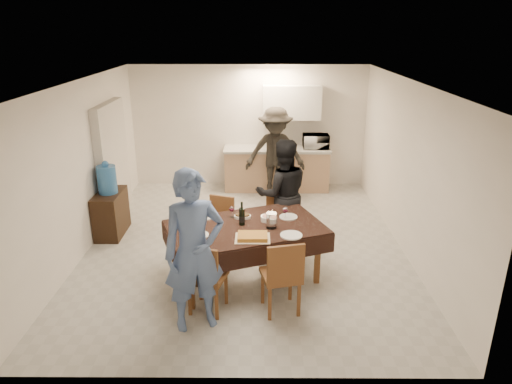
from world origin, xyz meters
TOP-DOWN VIEW (x-y plane):
  - floor at (0.00, 0.00)m, footprint 5.00×6.00m
  - ceiling at (0.00, 0.00)m, footprint 5.00×6.00m
  - wall_back at (0.00, 3.00)m, footprint 5.00×0.02m
  - wall_front at (0.00, -3.00)m, footprint 5.00×0.02m
  - wall_left at (-2.50, 0.00)m, footprint 0.02×6.00m
  - wall_right at (2.50, 0.00)m, footprint 0.02×6.00m
  - stub_partition at (-2.42, 1.20)m, footprint 0.15×1.40m
  - kitchen_base_cabinet at (0.60, 2.68)m, footprint 2.20×0.60m
  - kitchen_worktop at (0.60, 2.68)m, footprint 2.24×0.64m
  - upper_cabinet at (0.90, 2.82)m, footprint 1.20×0.34m
  - dining_table at (0.04, -1.06)m, footprint 2.35×1.85m
  - chair_near_left at (-0.41, -1.90)m, footprint 0.53×0.54m
  - chair_near_right at (0.49, -1.90)m, footprint 0.54×0.55m
  - chair_far_left at (-0.41, -0.39)m, footprint 0.51×0.52m
  - chair_far_right at (0.49, -0.39)m, footprint 0.52×0.52m
  - console at (-2.28, 0.39)m, footprint 0.40×0.81m
  - water_jug at (-2.28, 0.39)m, footprint 0.31×0.31m
  - wine_bottle at (-0.01, -1.01)m, footprint 0.08×0.08m
  - water_pitcher at (0.39, -1.11)m, footprint 0.14×0.14m
  - savoury_tart at (0.14, -1.44)m, footprint 0.45×0.34m
  - salad_bowl at (0.34, -0.88)m, footprint 0.19×0.19m
  - mushroom_dish at (-0.01, -0.78)m, footprint 0.22×0.22m
  - wine_glass_a at (-0.51, -1.31)m, footprint 0.09×0.09m
  - wine_glass_b at (0.59, -0.81)m, footprint 0.08×0.08m
  - wine_glass_c at (-0.16, -0.76)m, footprint 0.08×0.08m
  - plate_near_left at (-0.56, -1.36)m, footprint 0.27×0.27m
  - plate_near_right at (0.64, -1.36)m, footprint 0.29×0.29m
  - plate_far_left at (-0.56, -0.76)m, footprint 0.27×0.27m
  - plate_far_right at (0.64, -0.76)m, footprint 0.26×0.26m
  - microwave at (1.42, 2.68)m, footprint 0.54×0.36m
  - person_near at (-0.51, -2.11)m, footprint 0.82×0.68m
  - person_far at (0.59, -0.01)m, footprint 0.95×0.79m
  - person_kitchen at (0.55, 2.23)m, footprint 1.20×0.69m

SIDE VIEW (x-z plane):
  - floor at x=0.00m, z-range -0.01..0.01m
  - console at x=-2.28m, z-range 0.00..0.75m
  - kitchen_base_cabinet at x=0.60m, z-range 0.00..0.86m
  - chair_far_left at x=-0.41m, z-range 0.30..0.79m
  - chair_far_right at x=0.49m, z-range 0.31..0.81m
  - chair_near_left at x=-0.41m, z-range 0.32..0.84m
  - chair_near_right at x=0.49m, z-range 0.34..0.88m
  - dining_table at x=0.04m, z-range 0.37..1.17m
  - plate_far_right at x=0.64m, z-range 0.80..0.82m
  - plate_near_left at x=-0.56m, z-range 0.80..0.82m
  - plate_far_left at x=-0.56m, z-range 0.80..0.82m
  - plate_near_right at x=0.64m, z-range 0.80..0.82m
  - mushroom_dish at x=-0.01m, z-range 0.80..0.84m
  - savoury_tart at x=0.14m, z-range 0.80..0.86m
  - salad_bowl at x=0.34m, z-range 0.80..0.88m
  - person_far at x=0.59m, z-range 0.00..1.76m
  - kitchen_worktop at x=0.60m, z-range 0.86..0.91m
  - wine_glass_c at x=-0.16m, z-range 0.80..0.98m
  - wine_glass_b at x=0.59m, z-range 0.80..0.98m
  - wine_glass_a at x=-0.51m, z-range 0.80..1.00m
  - water_pitcher at x=0.39m, z-range 0.80..1.02m
  - person_kitchen at x=0.55m, z-range 0.00..1.86m
  - person_near at x=-0.51m, z-range 0.00..1.93m
  - wine_bottle at x=-0.01m, z-range 0.80..1.14m
  - water_jug at x=-2.28m, z-range 0.75..1.21m
  - stub_partition at x=-2.42m, z-range 0.00..2.10m
  - microwave at x=1.42m, z-range 0.91..1.21m
  - wall_back at x=0.00m, z-range 0.00..2.60m
  - wall_front at x=0.00m, z-range 0.00..2.60m
  - wall_left at x=-2.50m, z-range 0.00..2.60m
  - wall_right at x=2.50m, z-range 0.00..2.60m
  - upper_cabinet at x=0.90m, z-range 1.50..2.20m
  - ceiling at x=0.00m, z-range 2.59..2.61m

